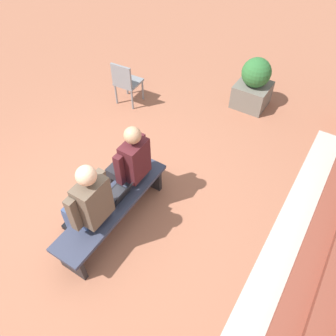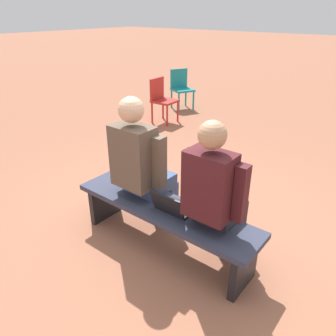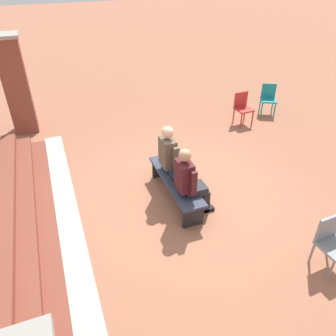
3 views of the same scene
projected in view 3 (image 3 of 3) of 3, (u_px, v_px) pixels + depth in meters
ground_plane at (184, 193)px, 6.43m from camera, size 60.00×60.00×0.00m
concrete_strip at (69, 224)px, 5.71m from camera, size 6.81×0.40×0.01m
brick_steps at (21, 227)px, 5.39m from camera, size 6.01×0.90×0.45m
brick_pillar_right_of_steps at (16, 85)px, 8.05m from camera, size 0.64×0.64×2.41m
bench at (176, 183)px, 6.11m from camera, size 1.80×0.44×0.45m
person_student at (190, 180)px, 5.56m from camera, size 0.54×0.68×1.34m
person_adult at (173, 157)px, 6.16m from camera, size 0.57×0.72×1.39m
laptop at (177, 180)px, 5.94m from camera, size 0.32×0.29×0.21m
plastic_chair_far_right at (268, 97)px, 9.36m from camera, size 0.56×0.56×0.84m
plastic_chair_near_bench_right at (331, 240)px, 4.73m from camera, size 0.44×0.44×0.84m
plastic_chair_by_pillar at (243, 106)px, 8.82m from camera, size 0.44×0.44×0.84m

